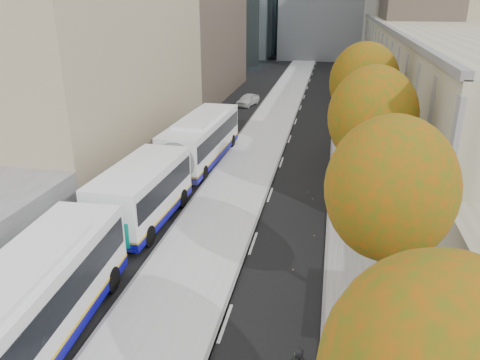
# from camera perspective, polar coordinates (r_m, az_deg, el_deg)

# --- Properties ---
(bus_platform) EXTENTS (4.25, 150.00, 0.15)m
(bus_platform) POSITION_cam_1_polar(r_m,az_deg,el_deg) (38.44, 2.60, 4.89)
(bus_platform) COLOR #BCBCBC
(bus_platform) RESTS_ON ground
(sidewalk) EXTENTS (4.75, 150.00, 0.08)m
(sidewalk) POSITION_cam_1_polar(r_m,az_deg,el_deg) (38.15, 14.59, 4.03)
(sidewalk) COLOR slate
(sidewalk) RESTS_ON ground
(building_tan) EXTENTS (18.00, 92.00, 8.00)m
(building_tan) POSITION_cam_1_polar(r_m,az_deg,el_deg) (67.29, 23.78, 13.70)
(building_tan) COLOR gray
(building_tan) RESTS_ON ground
(bus_shelter) EXTENTS (1.90, 4.40, 2.53)m
(bus_shelter) POSITION_cam_1_polar(r_m,az_deg,el_deg) (15.77, 25.08, -14.79)
(bus_shelter) COLOR #383A3F
(bus_shelter) RESTS_ON sidewalk
(tree_c) EXTENTS (4.20, 4.20, 7.28)m
(tree_c) POSITION_cam_1_polar(r_m,az_deg,el_deg) (15.69, 17.85, -1.08)
(tree_c) COLOR black
(tree_c) RESTS_ON sidewalk
(tree_d) EXTENTS (4.40, 4.40, 7.60)m
(tree_d) POSITION_cam_1_polar(r_m,az_deg,el_deg) (24.19, 15.85, 7.42)
(tree_d) COLOR black
(tree_d) RESTS_ON sidewalk
(tree_e) EXTENTS (4.60, 4.60, 7.92)m
(tree_e) POSITION_cam_1_polar(r_m,az_deg,el_deg) (32.96, 14.88, 11.45)
(tree_e) COLOR black
(tree_e) RESTS_ON sidewalk
(bus_far) EXTENTS (3.45, 18.80, 3.12)m
(bus_far) POSITION_cam_1_polar(r_m,az_deg,el_deg) (29.28, -7.22, 2.75)
(bus_far) COLOR white
(bus_far) RESTS_ON ground
(distant_car) EXTENTS (2.38, 3.90, 1.24)m
(distant_car) POSITION_cam_1_polar(r_m,az_deg,el_deg) (51.43, 0.94, 9.77)
(distant_car) COLOR #BCBCBC
(distant_car) RESTS_ON ground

